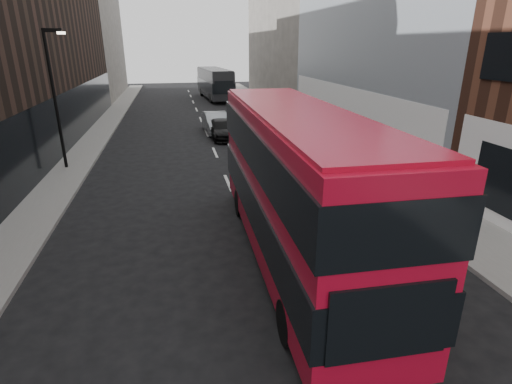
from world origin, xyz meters
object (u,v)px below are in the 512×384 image
grey_bus (215,83)px  car_b (216,123)px  red_bus (296,180)px  street_lamp (55,91)px  car_a (263,144)px  car_c (222,129)px

grey_bus → car_b: 20.35m
red_bus → street_lamp: bearing=129.5°
car_a → car_c: bearing=113.0°
red_bus → car_a: 12.52m
grey_bus → red_bus: bearing=-97.2°
car_a → car_c: (-1.79, 5.42, -0.07)m
street_lamp → car_b: size_ratio=1.48×
car_a → car_c: car_a is taller
car_a → grey_bus: bearing=94.5°
car_a → car_b: size_ratio=0.90×
grey_bus → car_c: (-1.88, -22.21, -1.29)m
car_b → car_c: (0.22, -2.00, -0.13)m
street_lamp → car_a: size_ratio=1.65×
red_bus → car_b: size_ratio=2.48×
car_b → red_bus: bearing=-92.4°
street_lamp → red_bus: bearing=-51.6°
red_bus → car_c: (-0.06, 17.68, -1.96)m
street_lamp → grey_bus: 30.39m
red_bus → grey_bus: (1.82, 39.89, -0.67)m
car_b → car_c: car_b is taller
car_a → car_b: bearing=109.8°
street_lamp → red_bus: size_ratio=0.60×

